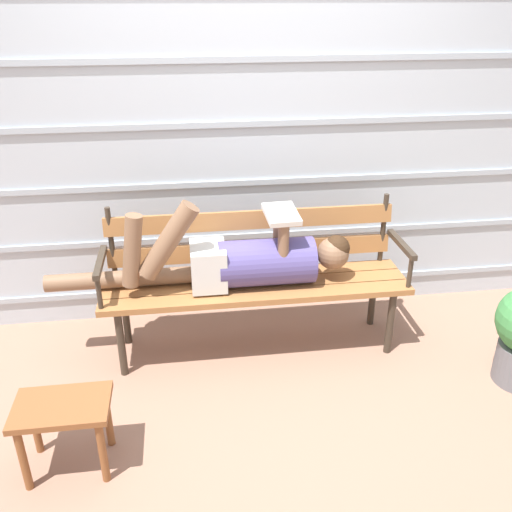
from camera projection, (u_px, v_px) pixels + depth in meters
The scene contains 5 objects.
ground_plane at pixel (258, 356), 3.35m from camera, with size 12.00×12.00×0.00m, color #936B56.
house_siding at pixel (245, 152), 3.41m from camera, with size 4.96×0.08×2.21m.
park_bench at pixel (255, 271), 3.28m from camera, with size 1.81×0.43×0.90m.
reclining_person at pixel (241, 260), 3.16m from camera, with size 1.76×0.27×0.56m.
footstool at pixel (63, 417), 2.46m from camera, with size 0.42×0.28×0.36m.
Camera 1 is at (-0.39, -2.72, 2.02)m, focal length 38.48 mm.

